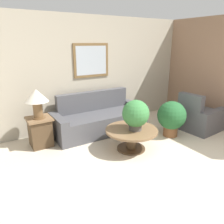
{
  "coord_description": "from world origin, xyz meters",
  "views": [
    {
      "loc": [
        -2.75,
        -1.68,
        2.02
      ],
      "look_at": [
        -0.44,
        2.05,
        0.6
      ],
      "focal_mm": 35.0,
      "sensor_mm": 36.0,
      "label": 1
    }
  ],
  "objects_px": {
    "coffee_table": "(131,135)",
    "potted_plant_on_table": "(136,114)",
    "potted_plant_floor": "(172,117)",
    "couch_main": "(99,119)",
    "armchair": "(197,117)",
    "side_table": "(40,132)",
    "table_lamp": "(37,98)"
  },
  "relations": [
    {
      "from": "couch_main",
      "to": "side_table",
      "type": "height_order",
      "value": "couch_main"
    },
    {
      "from": "side_table",
      "to": "table_lamp",
      "type": "height_order",
      "value": "table_lamp"
    },
    {
      "from": "armchair",
      "to": "table_lamp",
      "type": "bearing_deg",
      "value": 68.54
    },
    {
      "from": "couch_main",
      "to": "armchair",
      "type": "distance_m",
      "value": 2.35
    },
    {
      "from": "coffee_table",
      "to": "potted_plant_floor",
      "type": "xyz_separation_m",
      "value": [
        1.14,
        0.07,
        0.14
      ]
    },
    {
      "from": "armchair",
      "to": "side_table",
      "type": "bearing_deg",
      "value": 68.54
    },
    {
      "from": "coffee_table",
      "to": "side_table",
      "type": "bearing_deg",
      "value": 143.24
    },
    {
      "from": "couch_main",
      "to": "potted_plant_floor",
      "type": "relative_size",
      "value": 2.73
    },
    {
      "from": "armchair",
      "to": "potted_plant_floor",
      "type": "height_order",
      "value": "armchair"
    },
    {
      "from": "coffee_table",
      "to": "table_lamp",
      "type": "xyz_separation_m",
      "value": [
        -1.45,
        1.09,
        0.68
      ]
    },
    {
      "from": "couch_main",
      "to": "side_table",
      "type": "distance_m",
      "value": 1.37
    },
    {
      "from": "potted_plant_floor",
      "to": "potted_plant_on_table",
      "type": "bearing_deg",
      "value": -173.56
    },
    {
      "from": "potted_plant_on_table",
      "to": "potted_plant_floor",
      "type": "height_order",
      "value": "potted_plant_on_table"
    },
    {
      "from": "side_table",
      "to": "potted_plant_on_table",
      "type": "xyz_separation_m",
      "value": [
        1.5,
        -1.15,
        0.43
      ]
    },
    {
      "from": "couch_main",
      "to": "armchair",
      "type": "relative_size",
      "value": 2.12
    },
    {
      "from": "couch_main",
      "to": "armchair",
      "type": "bearing_deg",
      "value": -27.84
    },
    {
      "from": "coffee_table",
      "to": "side_table",
      "type": "height_order",
      "value": "side_table"
    },
    {
      "from": "armchair",
      "to": "coffee_table",
      "type": "height_order",
      "value": "armchair"
    },
    {
      "from": "couch_main",
      "to": "armchair",
      "type": "xyz_separation_m",
      "value": [
        2.08,
        -1.1,
        -0.01
      ]
    },
    {
      "from": "armchair",
      "to": "potted_plant_on_table",
      "type": "relative_size",
      "value": 1.76
    },
    {
      "from": "coffee_table",
      "to": "table_lamp",
      "type": "height_order",
      "value": "table_lamp"
    },
    {
      "from": "table_lamp",
      "to": "side_table",
      "type": "bearing_deg",
      "value": 0.0
    },
    {
      "from": "coffee_table",
      "to": "table_lamp",
      "type": "bearing_deg",
      "value": 143.24
    },
    {
      "from": "couch_main",
      "to": "potted_plant_floor",
      "type": "distance_m",
      "value": 1.63
    },
    {
      "from": "table_lamp",
      "to": "potted_plant_floor",
      "type": "xyz_separation_m",
      "value": [
        2.59,
        -1.02,
        -0.54
      ]
    },
    {
      "from": "couch_main",
      "to": "side_table",
      "type": "xyz_separation_m",
      "value": [
        -1.37,
        -0.05,
        0.01
      ]
    },
    {
      "from": "coffee_table",
      "to": "potted_plant_on_table",
      "type": "distance_m",
      "value": 0.43
    },
    {
      "from": "coffee_table",
      "to": "potted_plant_floor",
      "type": "bearing_deg",
      "value": 3.27
    },
    {
      "from": "couch_main",
      "to": "coffee_table",
      "type": "height_order",
      "value": "couch_main"
    },
    {
      "from": "armchair",
      "to": "potted_plant_on_table",
      "type": "xyz_separation_m",
      "value": [
        -1.95,
        -0.1,
        0.45
      ]
    },
    {
      "from": "side_table",
      "to": "potted_plant_on_table",
      "type": "relative_size",
      "value": 1.02
    },
    {
      "from": "armchair",
      "to": "potted_plant_floor",
      "type": "xyz_separation_m",
      "value": [
        -0.85,
        0.03,
        0.16
      ]
    }
  ]
}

